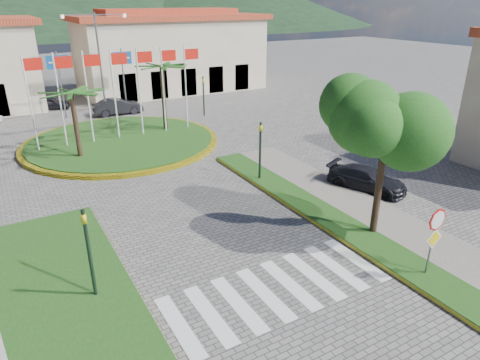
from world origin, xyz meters
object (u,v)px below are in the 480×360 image
car_dark_a (51,103)px  car_dark_b (118,107)px  deciduous_tree (389,110)px  roundabout_island (122,141)px  car_side_right (367,179)px  stop_sign (435,232)px

car_dark_a → car_dark_b: (4.59, -4.68, 0.13)m
deciduous_tree → roundabout_island: bearing=107.9°
roundabout_island → car_side_right: roundabout_island is taller
car_side_right → roundabout_island: bearing=99.3°
deciduous_tree → car_dark_a: (-8.09, 29.68, -4.64)m
stop_sign → roundabout_island: bearing=103.7°
roundabout_island → stop_sign: roundabout_island is taller
car_dark_a → car_dark_b: car_dark_b is taller
roundabout_island → stop_sign: (4.90, -20.04, 1.61)m
roundabout_island → car_dark_a: roundabout_island is taller
deciduous_tree → car_side_right: size_ratio=1.72×
car_dark_b → roundabout_island: bearing=168.4°
stop_sign → car_dark_a: bearing=102.9°
car_side_right → car_dark_b: bearing=84.0°
car_dark_b → deciduous_tree: bearing=-169.7°
car_side_right → stop_sign: bearing=-142.6°
stop_sign → car_dark_b: (-2.90, 28.04, -1.13)m
roundabout_island → car_dark_b: size_ratio=3.19×
stop_sign → car_dark_a: 33.59m
car_dark_b → stop_sign: bearing=-171.7°
roundabout_island → stop_sign: size_ratio=4.79×
car_dark_b → car_side_right: bearing=-160.7°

